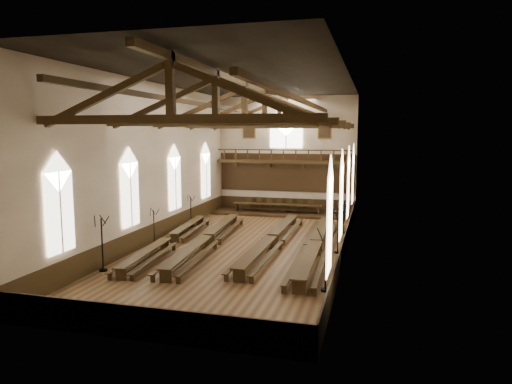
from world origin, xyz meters
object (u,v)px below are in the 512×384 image
at_px(refectory_row_a, 169,239).
at_px(candelabrum_left_mid, 154,234).
at_px(refectory_row_d, 316,244).
at_px(high_table, 277,205).
at_px(refectory_row_c, 272,238).
at_px(candelabrum_left_far, 191,217).
at_px(dais, 277,213).
at_px(candelabrum_right_near, 326,272).
at_px(refectory_row_b, 207,238).
at_px(candelabrum_right_mid, 338,240).
at_px(candelabrum_right_far, 344,223).
at_px(candelabrum_left_near, 103,254).

distance_m(refectory_row_a, candelabrum_left_mid, 1.06).
distance_m(refectory_row_d, high_table, 12.67).
relative_size(refectory_row_c, candelabrum_left_far, 6.15).
bearing_deg(candelabrum_left_far, dais, 52.02).
bearing_deg(candelabrum_left_mid, dais, 67.55).
bearing_deg(candelabrum_right_near, candelabrum_left_mid, 153.07).
relative_size(refectory_row_b, high_table, 1.90).
relative_size(candelabrum_right_mid, candelabrum_right_far, 1.08).
relative_size(refectory_row_d, candelabrum_left_near, 5.15).
bearing_deg(high_table, refectory_row_d, -67.81).
bearing_deg(candelabrum_right_mid, candelabrum_left_far, 156.44).
xyz_separation_m(refectory_row_d, candelabrum_right_mid, (1.21, 0.35, 0.21)).
height_order(refectory_row_c, candelabrum_right_near, candelabrum_right_near).
bearing_deg(candelabrum_right_far, dais, 134.48).
distance_m(refectory_row_d, dais, 12.68).
height_order(refectory_row_a, dais, refectory_row_a).
distance_m(refectory_row_b, candelabrum_left_near, 6.83).
height_order(dais, high_table, high_table).
relative_size(high_table, candelabrum_right_near, 2.70).
xyz_separation_m(refectory_row_b, candelabrum_left_mid, (-3.29, -0.46, 0.15)).
height_order(candelabrum_left_mid, candelabrum_right_far, candelabrum_right_far).
xyz_separation_m(candelabrum_left_far, candelabrum_right_far, (11.10, 0.43, 0.02)).
relative_size(dais, candelabrum_right_near, 4.04).
distance_m(dais, candelabrum_left_near, 18.59).
xyz_separation_m(refectory_row_b, candelabrum_right_mid, (7.81, 0.51, 0.23)).
height_order(refectory_row_d, candelabrum_left_far, candelabrum_left_far).
bearing_deg(candelabrum_left_mid, candelabrum_right_mid, 5.01).
relative_size(dais, candelabrum_left_far, 4.88).
xyz_separation_m(candelabrum_right_near, candelabrum_right_far, (0.00, 11.89, -0.13)).
bearing_deg(refectory_row_a, candelabrum_right_mid, 5.97).
distance_m(refectory_row_c, candelabrum_left_near, 9.92).
height_order(refectory_row_b, candelabrum_right_mid, candelabrum_right_mid).
bearing_deg(refectory_row_b, candelabrum_right_mid, 3.75).
xyz_separation_m(refectory_row_d, candelabrum_left_far, (-9.89, 5.19, 0.14)).
height_order(candelabrum_right_near, candelabrum_right_mid, candelabrum_right_near).
xyz_separation_m(refectory_row_a, candelabrum_left_far, (-1.03, 5.89, 0.22)).
bearing_deg(dais, candelabrum_left_near, -105.95).
height_order(candelabrum_left_mid, candelabrum_left_far, candelabrum_left_far).
relative_size(high_table, candelabrum_right_mid, 2.97).
bearing_deg(candelabrum_left_far, candelabrum_left_near, -90.00).
bearing_deg(refectory_row_a, candelabrum_left_near, -100.78).
xyz_separation_m(refectory_row_b, dais, (1.81, 11.89, -0.45)).
relative_size(refectory_row_b, refectory_row_c, 1.01).
bearing_deg(refectory_row_b, dais, 81.33).
bearing_deg(candelabrum_right_near, candelabrum_right_far, 90.00).
height_order(refectory_row_d, candelabrum_left_mid, candelabrum_left_mid).
bearing_deg(high_table, refectory_row_b, -98.67).
bearing_deg(refectory_row_a, candelabrum_left_mid, 175.61).
xyz_separation_m(refectory_row_a, candelabrum_left_near, (-1.03, -5.43, 0.37)).
xyz_separation_m(candelabrum_left_mid, candelabrum_right_near, (11.10, -5.64, 0.16)).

